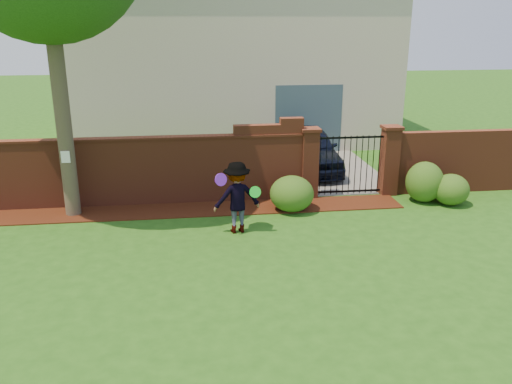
{
  "coord_description": "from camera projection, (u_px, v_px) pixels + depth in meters",
  "views": [
    {
      "loc": [
        -0.72,
        -9.19,
        4.52
      ],
      "look_at": [
        0.64,
        1.4,
        1.05
      ],
      "focal_mm": 37.05,
      "sensor_mm": 36.0,
      "label": 1
    }
  ],
  "objects": [
    {
      "name": "shrub_middle",
      "position": [
        425.0,
        182.0,
        13.7
      ],
      "size": [
        0.97,
        0.97,
        1.07
      ],
      "primitive_type": "ellipsoid",
      "color": "#224E17",
      "rests_on": "ground"
    },
    {
      "name": "pillar_left",
      "position": [
        309.0,
        163.0,
        13.92
      ],
      "size": [
        0.5,
        0.5,
        1.88
      ],
      "color": "maroon",
      "rests_on": "ground"
    },
    {
      "name": "mulch_bed",
      "position": [
        183.0,
        210.0,
        13.18
      ],
      "size": [
        11.1,
        1.08,
        0.03
      ],
      "primitive_type": "cube",
      "color": "#351409",
      "rests_on": "ground"
    },
    {
      "name": "man",
      "position": [
        237.0,
        198.0,
        11.61
      ],
      "size": [
        1.12,
        0.74,
        1.61
      ],
      "primitive_type": "imported",
      "rotation": [
        0.0,
        0.0,
        3.28
      ],
      "color": "gray",
      "rests_on": "ground"
    },
    {
      "name": "brick_wall",
      "position": [
        139.0,
        169.0,
        13.39
      ],
      "size": [
        8.7,
        0.31,
        2.16
      ],
      "color": "maroon",
      "rests_on": "ground"
    },
    {
      "name": "brick_wall_return",
      "position": [
        459.0,
        161.0,
        14.46
      ],
      "size": [
        4.0,
        0.25,
        1.7
      ],
      "primitive_type": "cube",
      "color": "maroon",
      "rests_on": "ground"
    },
    {
      "name": "house",
      "position": [
        231.0,
        57.0,
        20.61
      ],
      "size": [
        12.4,
        6.4,
        6.3
      ],
      "color": "beige",
      "rests_on": "ground"
    },
    {
      "name": "ground",
      "position": [
        232.0,
        268.0,
        10.15
      ],
      "size": [
        80.0,
        80.0,
        0.01
      ],
      "primitive_type": "cube",
      "color": "#235314",
      "rests_on": "ground"
    },
    {
      "name": "pillar_right",
      "position": [
        389.0,
        160.0,
        14.18
      ],
      "size": [
        0.5,
        0.5,
        1.88
      ],
      "color": "maroon",
      "rests_on": "ground"
    },
    {
      "name": "frisbee_purple",
      "position": [
        221.0,
        180.0,
        11.16
      ],
      "size": [
        0.29,
        0.19,
        0.28
      ],
      "primitive_type": "cylinder",
      "rotation": [
        1.36,
        0.0,
        0.44
      ],
      "color": "purple",
      "rests_on": "man"
    },
    {
      "name": "shrub_left",
      "position": [
        292.0,
        194.0,
        13.04
      ],
      "size": [
        1.09,
        1.09,
        0.89
      ],
      "primitive_type": "ellipsoid",
      "color": "#224E17",
      "rests_on": "ground"
    },
    {
      "name": "paper_notice",
      "position": [
        65.0,
        157.0,
        12.28
      ],
      "size": [
        0.2,
        0.01,
        0.28
      ],
      "primitive_type": "cube",
      "color": "white",
      "rests_on": "tree"
    },
    {
      "name": "driveway",
      "position": [
        314.0,
        159.0,
        18.12
      ],
      "size": [
        3.2,
        8.0,
        0.01
      ],
      "primitive_type": "cube",
      "color": "slate",
      "rests_on": "ground"
    },
    {
      "name": "frisbee_green",
      "position": [
        255.0,
        192.0,
        11.45
      ],
      "size": [
        0.26,
        0.07,
        0.26
      ],
      "primitive_type": "cylinder",
      "rotation": [
        1.43,
        0.0,
        -0.05
      ],
      "color": "#1CD431",
      "rests_on": "man"
    },
    {
      "name": "shrub_right",
      "position": [
        451.0,
        190.0,
        13.51
      ],
      "size": [
        0.91,
        0.91,
        0.81
      ],
      "primitive_type": "ellipsoid",
      "color": "#224E17",
      "rests_on": "ground"
    },
    {
      "name": "iron_gate",
      "position": [
        350.0,
        165.0,
        14.08
      ],
      "size": [
        1.78,
        0.03,
        1.6
      ],
      "color": "black",
      "rests_on": "ground"
    },
    {
      "name": "car",
      "position": [
        310.0,
        150.0,
        16.42
      ],
      "size": [
        1.66,
        4.01,
        1.36
      ],
      "primitive_type": "imported",
      "rotation": [
        0.0,
        0.0,
        -0.01
      ],
      "color": "black",
      "rests_on": "ground"
    }
  ]
}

